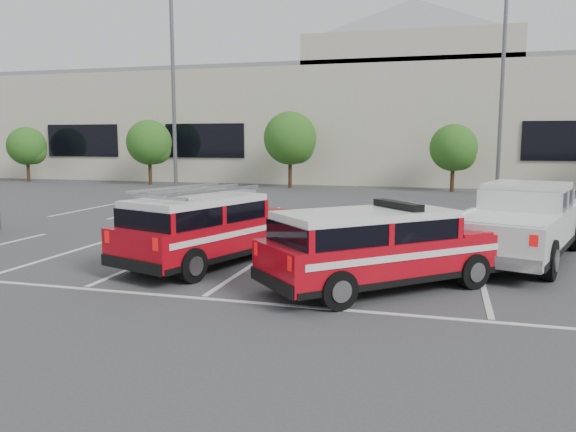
# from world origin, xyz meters

# --- Properties ---
(ground) EXTENTS (120.00, 120.00, 0.00)m
(ground) POSITION_xyz_m (0.00, 0.00, 0.00)
(ground) COLOR #3C3C3F
(ground) RESTS_ON ground
(stall_markings) EXTENTS (23.00, 15.00, 0.01)m
(stall_markings) POSITION_xyz_m (0.00, 4.50, 0.01)
(stall_markings) COLOR silver
(stall_markings) RESTS_ON ground
(convention_building) EXTENTS (60.00, 16.99, 13.20)m
(convention_building) POSITION_xyz_m (0.18, 31.86, 4.72)
(convention_building) COLOR beige
(convention_building) RESTS_ON ground
(tree_far_left) EXTENTS (2.77, 2.77, 3.99)m
(tree_far_left) POSITION_xyz_m (-24.91, 22.05, 2.50)
(tree_far_left) COLOR #3F2B19
(tree_far_left) RESTS_ON ground
(tree_left) EXTENTS (3.07, 3.07, 4.42)m
(tree_left) POSITION_xyz_m (-14.91, 22.05, 2.77)
(tree_left) COLOR #3F2B19
(tree_left) RESTS_ON ground
(tree_mid_left) EXTENTS (3.37, 3.37, 4.85)m
(tree_mid_left) POSITION_xyz_m (-4.91, 22.05, 3.04)
(tree_mid_left) COLOR #3F2B19
(tree_mid_left) RESTS_ON ground
(tree_mid_right) EXTENTS (2.77, 2.77, 3.99)m
(tree_mid_right) POSITION_xyz_m (5.09, 22.05, 2.50)
(tree_mid_right) COLOR #3F2B19
(tree_mid_right) RESTS_ON ground
(light_pole_left) EXTENTS (0.90, 0.60, 10.24)m
(light_pole_left) POSITION_xyz_m (-8.00, 12.00, 5.19)
(light_pole_left) COLOR #59595E
(light_pole_left) RESTS_ON ground
(light_pole_mid) EXTENTS (0.90, 0.60, 10.24)m
(light_pole_mid) POSITION_xyz_m (7.00, 16.00, 5.19)
(light_pole_mid) COLOR #59595E
(light_pole_mid) RESTS_ON ground
(fire_chief_suv) EXTENTS (5.07, 4.85, 1.81)m
(fire_chief_suv) POSITION_xyz_m (3.29, -1.16, 0.74)
(fire_chief_suv) COLOR #A70813
(fire_chief_suv) RESTS_ON ground
(white_pickup) EXTENTS (4.06, 6.73, 1.95)m
(white_pickup) POSITION_xyz_m (6.50, 2.86, 0.78)
(white_pickup) COLOR silver
(white_pickup) RESTS_ON ground
(ladder_suv) EXTENTS (3.48, 5.32, 1.95)m
(ladder_suv) POSITION_xyz_m (-1.07, -0.06, 0.78)
(ladder_suv) COLOR #A70813
(ladder_suv) RESTS_ON ground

